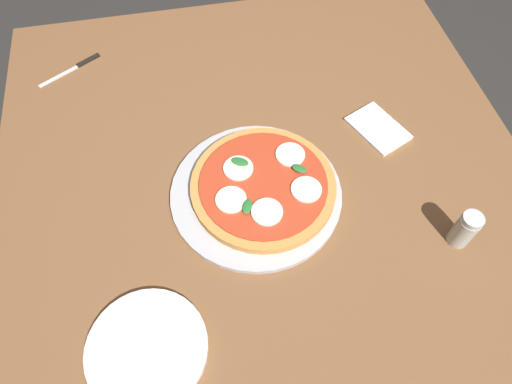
# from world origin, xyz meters

# --- Properties ---
(ground_plane) EXTENTS (6.00, 6.00, 0.00)m
(ground_plane) POSITION_xyz_m (0.00, 0.00, 0.00)
(ground_plane) COLOR #2D2B28
(dining_table) EXTENTS (1.19, 1.13, 0.76)m
(dining_table) POSITION_xyz_m (0.00, 0.00, 0.66)
(dining_table) COLOR brown
(dining_table) RESTS_ON ground_plane
(serving_tray) EXTENTS (0.35, 0.35, 0.01)m
(serving_tray) POSITION_xyz_m (0.05, -0.03, 0.77)
(serving_tray) COLOR #B2B2B7
(serving_tray) RESTS_ON dining_table
(pizza) EXTENTS (0.30, 0.30, 0.03)m
(pizza) POSITION_xyz_m (0.04, -0.01, 0.79)
(pizza) COLOR #C6843F
(pizza) RESTS_ON serving_tray
(plate_white) EXTENTS (0.21, 0.21, 0.01)m
(plate_white) POSITION_xyz_m (0.31, -0.27, 0.77)
(plate_white) COLOR white
(plate_white) RESTS_ON dining_table
(napkin) EXTENTS (0.16, 0.13, 0.01)m
(napkin) POSITION_xyz_m (-0.07, 0.28, 0.77)
(napkin) COLOR white
(napkin) RESTS_ON dining_table
(knife) EXTENTS (0.09, 0.15, 0.01)m
(knife) POSITION_xyz_m (-0.41, -0.39, 0.76)
(knife) COLOR black
(knife) RESTS_ON dining_table
(pepper_shaker) EXTENTS (0.04, 0.04, 0.09)m
(pepper_shaker) POSITION_xyz_m (0.22, 0.33, 0.80)
(pepper_shaker) COLOR #B2B7AD
(pepper_shaker) RESTS_ON dining_table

